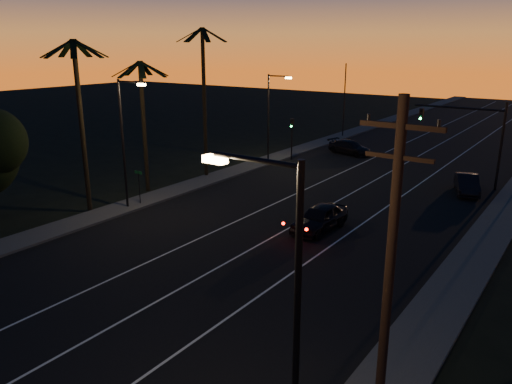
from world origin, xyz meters
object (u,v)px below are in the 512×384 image
Objects in this scene: lead_car at (320,218)px; cross_car at (350,147)px; signal_mast at (471,128)px; right_car at (467,184)px; utility_pole at (390,267)px.

lead_car is 23.41m from cross_car.
signal_mast is 14.82m from cross_car.
right_car is 0.90× the size of cross_car.
signal_mast is at bearing 98.47° from utility_pole.
utility_pole is at bearing -56.03° from lead_car.
signal_mast reaches higher than right_car.
cross_car is at bearing 115.90° from utility_pole.
lead_car is 1.13× the size of right_car.
lead_car is at bearing -112.07° from right_car.
cross_car is at bearing 149.02° from right_car.
lead_car reaches higher than cross_car.
right_car is at bearing 67.93° from lead_car.
utility_pole is 30.33m from signal_mast.
lead_car reaches higher than right_car.
utility_pole reaches higher than right_car.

